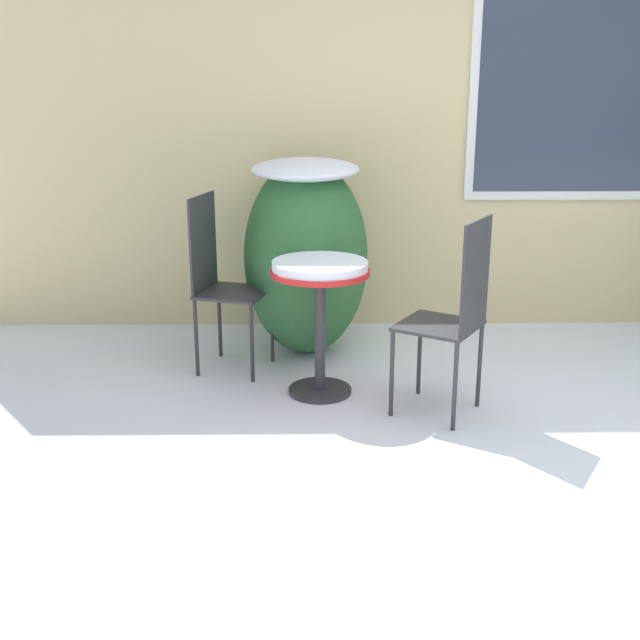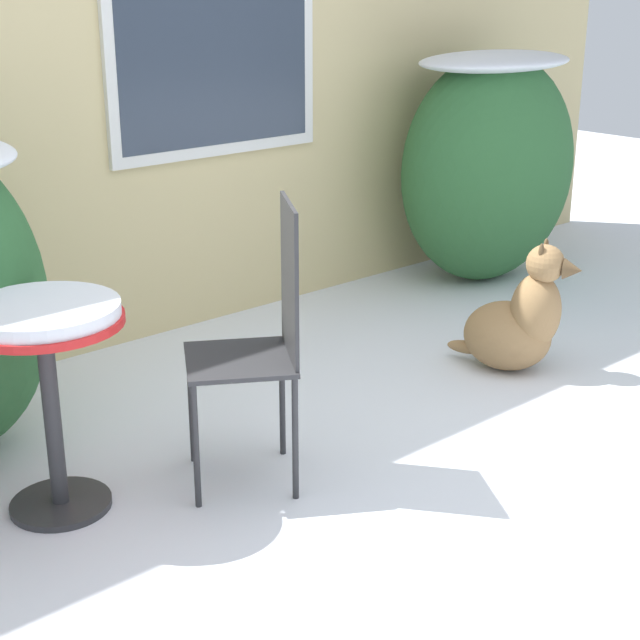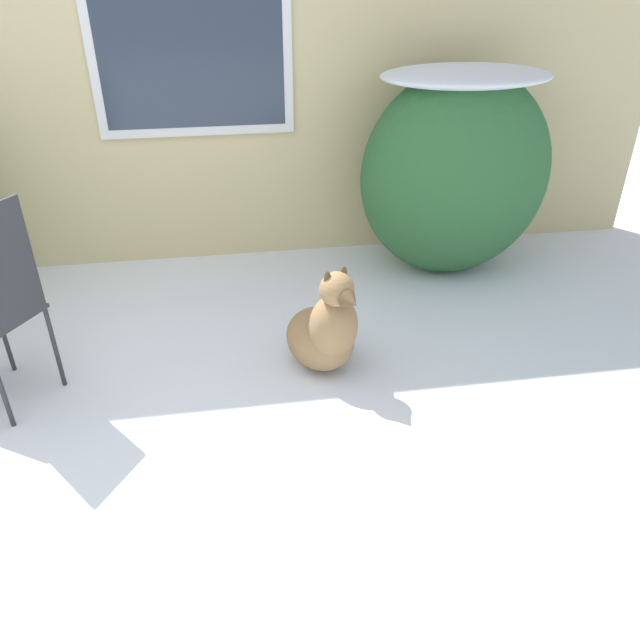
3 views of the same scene
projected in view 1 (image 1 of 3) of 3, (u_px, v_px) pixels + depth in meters
The scene contains 6 objects.
ground_plane at pixel (538, 458), 3.92m from camera, with size 16.00×16.00×0.00m, color white.
house_wall at pixel (476, 91), 5.51m from camera, with size 8.00×0.10×3.33m.
shrub_left at pixel (306, 252), 5.23m from camera, with size 0.81×1.03×1.27m.
patio_table at pixel (320, 289), 4.52m from camera, with size 0.56×0.56×0.79m.
patio_chair_near_table at pixel (220, 277), 4.93m from camera, with size 0.50×0.50×1.09m.
patio_chair_far_side at pixel (454, 311), 4.24m from camera, with size 0.55×0.55×1.09m.
Camera 1 is at (-1.11, -3.52, 1.83)m, focal length 45.00 mm.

